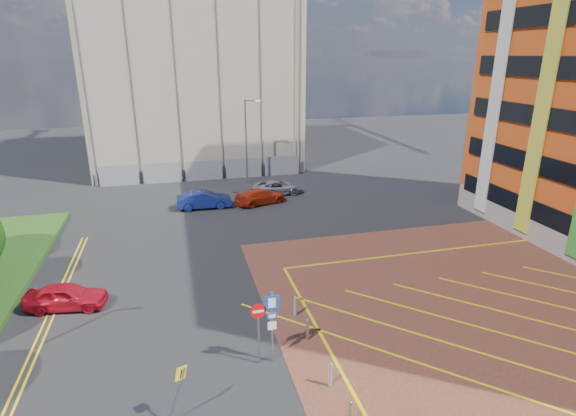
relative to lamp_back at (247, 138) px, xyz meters
name	(u,v)px	position (x,y,z in m)	size (l,w,h in m)	color
ground	(265,379)	(-4.08, -28.00, -4.36)	(140.00, 140.00, 0.00)	black
forecourt	(562,327)	(9.92, -28.00, -4.35)	(26.00, 26.00, 0.02)	brown
lamp_back	(247,138)	(0.00, 0.00, 0.00)	(1.53, 0.16, 8.00)	#9EA0A8
sign_cluster	(267,321)	(-3.78, -27.02, -2.41)	(1.17, 0.12, 3.20)	#9EA0A8
warning_sign	(178,388)	(-7.32, -29.38, -2.93)	(0.83, 0.43, 2.24)	#9EA0A8
bollard_row	(336,388)	(-1.78, -29.67, -3.89)	(0.14, 11.14, 0.90)	#9EA0A8
construction_building	(192,63)	(-4.08, 12.00, 6.64)	(21.20, 19.20, 22.00)	#B0A490
construction_fence	(214,170)	(-3.08, 2.00, -3.36)	(21.60, 0.06, 2.00)	gray
car_red_left	(66,296)	(-12.55, -20.47, -3.71)	(1.54, 3.83, 1.30)	red
car_blue_back	(204,200)	(-4.74, -6.68, -3.64)	(1.52, 4.37, 1.44)	navy
car_red_back	(260,196)	(-0.08, -6.71, -3.73)	(1.77, 4.37, 1.27)	#AC250E
car_silver_back	(277,187)	(1.90, -4.35, -3.74)	(2.06, 4.47, 1.24)	#9A999F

